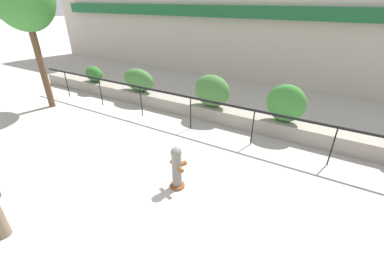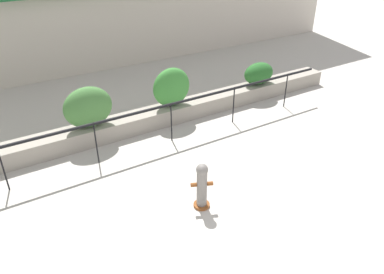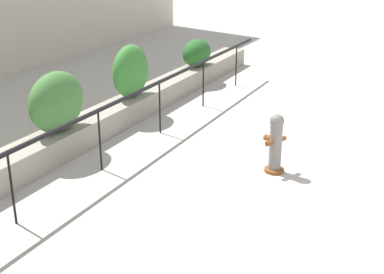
{
  "view_description": "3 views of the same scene",
  "coord_description": "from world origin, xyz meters",
  "px_view_note": "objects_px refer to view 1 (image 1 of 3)",
  "views": [
    {
      "loc": [
        4.06,
        -1.88,
        3.95
      ],
      "look_at": [
        0.74,
        3.74,
        0.41
      ],
      "focal_mm": 24.0,
      "sensor_mm": 36.0,
      "label": 1
    },
    {
      "loc": [
        -2.19,
        -3.17,
        5.32
      ],
      "look_at": [
        1.97,
        3.54,
        0.82
      ],
      "focal_mm": 35.0,
      "sensor_mm": 36.0,
      "label": 2
    },
    {
      "loc": [
        -7.17,
        -0.49,
        3.98
      ],
      "look_at": [
        0.51,
        3.33,
        0.72
      ],
      "focal_mm": 50.0,
      "sensor_mm": 36.0,
      "label": 3
    }
  ],
  "objects_px": {
    "hedge_bush_0": "(94,74)",
    "hedge_bush_3": "(286,103)",
    "fire_hydrant": "(177,167)",
    "hedge_bush_2": "(212,91)",
    "hedge_bush_1": "(139,80)"
  },
  "relations": [
    {
      "from": "hedge_bush_0",
      "to": "hedge_bush_3",
      "type": "distance_m",
      "value": 8.65
    },
    {
      "from": "hedge_bush_3",
      "to": "fire_hydrant",
      "type": "xyz_separation_m",
      "value": [
        -1.46,
        -3.91,
        -0.54
      ]
    },
    {
      "from": "hedge_bush_2",
      "to": "fire_hydrant",
      "type": "distance_m",
      "value": 4.09
    },
    {
      "from": "hedge_bush_1",
      "to": "hedge_bush_3",
      "type": "distance_m",
      "value": 5.95
    },
    {
      "from": "hedge_bush_0",
      "to": "hedge_bush_3",
      "type": "bearing_deg",
      "value": 0.0
    },
    {
      "from": "hedge_bush_0",
      "to": "fire_hydrant",
      "type": "bearing_deg",
      "value": -28.56
    },
    {
      "from": "hedge_bush_3",
      "to": "hedge_bush_2",
      "type": "bearing_deg",
      "value": 180.0
    },
    {
      "from": "hedge_bush_1",
      "to": "hedge_bush_2",
      "type": "distance_m",
      "value": 3.4
    },
    {
      "from": "hedge_bush_0",
      "to": "hedge_bush_1",
      "type": "distance_m",
      "value": 2.7
    },
    {
      "from": "hedge_bush_1",
      "to": "hedge_bush_0",
      "type": "bearing_deg",
      "value": 180.0
    },
    {
      "from": "fire_hydrant",
      "to": "hedge_bush_3",
      "type": "bearing_deg",
      "value": 69.51
    },
    {
      "from": "hedge_bush_2",
      "to": "fire_hydrant",
      "type": "bearing_deg",
      "value": -74.41
    },
    {
      "from": "hedge_bush_2",
      "to": "hedge_bush_3",
      "type": "relative_size",
      "value": 1.11
    },
    {
      "from": "hedge_bush_2",
      "to": "hedge_bush_3",
      "type": "distance_m",
      "value": 2.55
    },
    {
      "from": "hedge_bush_0",
      "to": "fire_hydrant",
      "type": "height_order",
      "value": "hedge_bush_0"
    }
  ]
}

